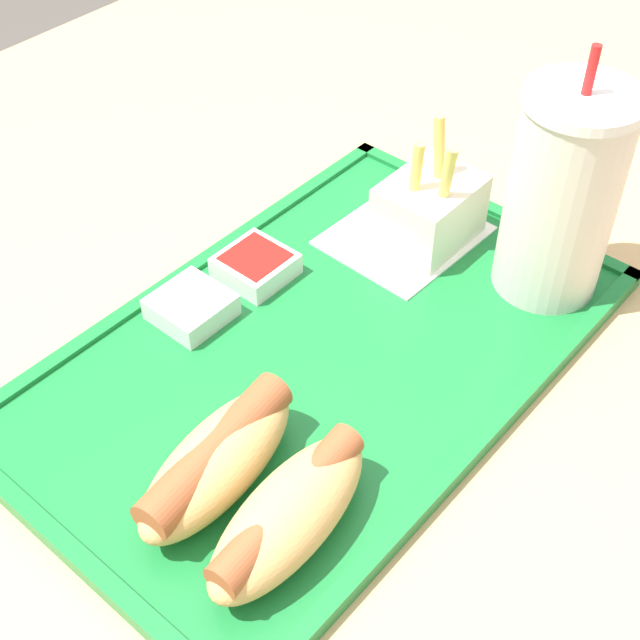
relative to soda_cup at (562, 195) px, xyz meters
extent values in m
cube|color=tan|center=(0.13, -0.12, -0.46)|extent=(1.44, 1.10, 0.73)
cube|color=#197233|center=(0.17, -0.08, -0.09)|extent=(0.46, 0.29, 0.01)
cube|color=#197233|center=(0.17, -0.22, -0.08)|extent=(0.46, 0.01, 0.00)
cube|color=#197233|center=(0.17, 0.05, -0.08)|extent=(0.46, 0.01, 0.00)
cube|color=#197233|center=(-0.05, -0.08, -0.08)|extent=(0.01, 0.29, 0.00)
cube|color=#197233|center=(0.40, -0.08, -0.08)|extent=(0.01, 0.29, 0.00)
cube|color=white|center=(0.03, -0.12, -0.08)|extent=(0.13, 0.11, 0.00)
cylinder|color=silver|center=(0.00, 0.00, 0.00)|extent=(0.08, 0.08, 0.16)
cylinder|color=white|center=(0.00, 0.00, 0.08)|extent=(0.09, 0.09, 0.01)
cylinder|color=red|center=(0.00, 0.00, 0.10)|extent=(0.01, 0.01, 0.03)
ellipsoid|color=tan|center=(0.31, 0.01, -0.06)|extent=(0.14, 0.06, 0.05)
cylinder|color=#9E512D|center=(0.31, 0.01, -0.05)|extent=(0.13, 0.03, 0.02)
ellipsoid|color=tan|center=(0.31, -0.05, -0.06)|extent=(0.14, 0.07, 0.05)
cylinder|color=#9E512D|center=(0.31, -0.05, -0.05)|extent=(0.13, 0.04, 0.03)
cube|color=silver|center=(0.02, -0.10, -0.06)|extent=(0.08, 0.06, 0.06)
cylinder|color=#EACC60|center=(0.02, -0.08, -0.02)|extent=(0.02, 0.02, 0.08)
cylinder|color=#EACC60|center=(0.03, -0.11, -0.02)|extent=(0.01, 0.01, 0.07)
cylinder|color=#EACC60|center=(0.01, -0.10, -0.02)|extent=(0.01, 0.02, 0.08)
cube|color=silver|center=(0.21, -0.18, -0.07)|extent=(0.05, 0.05, 0.02)
cube|color=white|center=(0.21, -0.18, -0.07)|extent=(0.04, 0.04, 0.00)
cube|color=silver|center=(0.14, -0.18, -0.07)|extent=(0.05, 0.05, 0.02)
cube|color=#B21914|center=(0.14, -0.18, -0.07)|extent=(0.04, 0.04, 0.00)
camera|label=1|loc=(0.52, 0.21, 0.39)|focal=50.00mm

